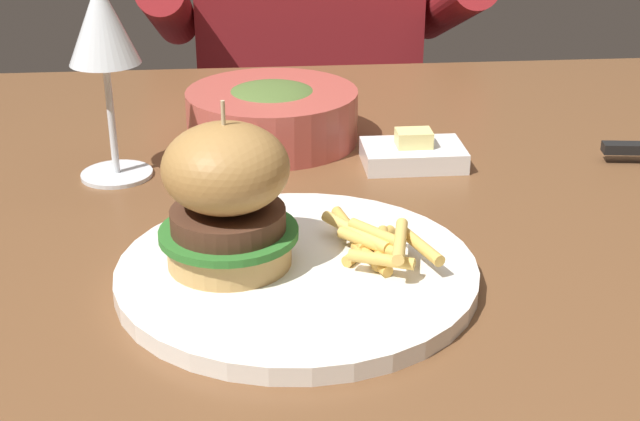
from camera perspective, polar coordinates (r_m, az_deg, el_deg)
dining_table at (r=0.82m, az=3.26°, el=-5.10°), size 1.36×0.98×0.74m
main_plate at (r=0.67m, az=-1.48°, el=-4.01°), size 0.27×0.27×0.01m
burger_sandwich at (r=0.65m, az=-5.97°, el=0.93°), size 0.10×0.10×0.13m
fries_pile at (r=0.67m, az=3.57°, el=-2.04°), size 0.08×0.12×0.03m
wine_glass at (r=0.84m, az=-13.75°, el=11.03°), size 0.07×0.07×0.19m
butter_dish at (r=0.89m, az=5.98°, el=3.65°), size 0.10×0.07×0.04m
soup_bowl at (r=0.95m, az=-3.08°, el=6.21°), size 0.18×0.18×0.06m
diner_person at (r=1.56m, az=-0.76°, el=5.64°), size 0.51×0.36×1.18m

